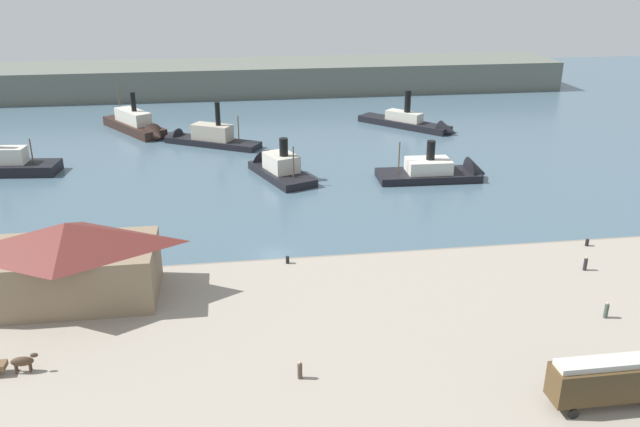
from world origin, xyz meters
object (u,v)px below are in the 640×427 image
ferry_shed_central_terminal (71,261)px  ferry_departing_north (444,172)px  horse_cart (3,365)px  ferry_near_quay (276,167)px  mooring_post_center_east (587,243)px  ferry_approaching_west (203,137)px  ferry_moored_east (415,123)px  mooring_post_east (287,260)px  pedestrian_walking_east (606,311)px  ferry_outer_harbor (138,126)px  pedestrian_near_cart (585,264)px  pedestrian_at_waters_edge (300,370)px  street_tram (609,379)px

ferry_shed_central_terminal → ferry_departing_north: 65.50m
horse_cart → ferry_near_quay: size_ratio=0.32×
mooring_post_center_east → ferry_approaching_west: size_ratio=0.04×
ferry_moored_east → mooring_post_east: bearing=-117.8°
pedestrian_walking_east → ferry_outer_harbor: bearing=122.8°
pedestrian_walking_east → mooring_post_center_east: pedestrian_walking_east is taller
mooring_post_east → ferry_approaching_west: ferry_approaching_west is taller
ferry_approaching_west → ferry_outer_harbor: ferry_approaching_west is taller
pedestrian_walking_east → mooring_post_center_east: (7.42, 16.86, -0.37)m
pedestrian_near_cart → ferry_outer_harbor: (-60.61, 77.98, -0.33)m
mooring_post_east → pedestrian_walking_east: bearing=-28.9°
ferry_shed_central_terminal → mooring_post_east: (23.64, 5.24, -4.05)m
pedestrian_near_cart → mooring_post_center_east: 7.52m
ferry_moored_east → ferry_approaching_west: bearing=-172.4°
pedestrian_walking_east → pedestrian_at_waters_edge: size_ratio=1.03×
mooring_post_east → mooring_post_center_east: bearing=-0.6°
pedestrian_at_waters_edge → mooring_post_center_east: (39.75, 22.59, -0.35)m
mooring_post_east → ferry_moored_east: ferry_moored_east is taller
pedestrian_near_cart → mooring_post_east: bearing=168.9°
ferry_moored_east → ferry_approaching_west: size_ratio=0.97×
pedestrian_at_waters_edge → ferry_approaching_west: ferry_approaching_west is taller
mooring_post_east → mooring_post_center_east: same height
pedestrian_near_cart → ferry_departing_north: size_ratio=0.09×
mooring_post_east → ferry_departing_north: ferry_departing_north is taller
street_tram → horse_cart: (-50.67, 11.60, -1.62)m
mooring_post_center_east → ferry_near_quay: 53.50m
pedestrian_at_waters_edge → mooring_post_center_east: 45.72m
mooring_post_center_east → pedestrian_walking_east: bearing=-113.7°
pedestrian_near_cart → pedestrian_walking_east: size_ratio=0.97×
pedestrian_at_waters_edge → pedestrian_near_cart: bearing=24.2°
mooring_post_east → ferry_departing_north: 43.84m
ferry_near_quay → ferry_shed_central_terminal: bearing=-120.2°
horse_cart → pedestrian_near_cart: horse_cart is taller
ferry_shed_central_terminal → ferry_near_quay: ferry_shed_central_terminal is taller
ferry_outer_harbor → mooring_post_center_east: bearing=-48.0°
ferry_outer_harbor → mooring_post_east: bearing=-70.0°
mooring_post_east → ferry_near_quay: size_ratio=0.05×
street_tram → horse_cart: street_tram is taller
ferry_moored_east → ferry_departing_north: ferry_moored_east is taller
ferry_near_quay → horse_cart: bearing=-116.9°
mooring_post_center_east → ferry_departing_north: size_ratio=0.05×
ferry_approaching_west → ferry_departing_north: size_ratio=1.11×
ferry_moored_east → ferry_departing_north: 34.85m
street_tram → pedestrian_walking_east: 15.13m
horse_cart → ferry_approaching_west: size_ratio=0.27×
pedestrian_near_cart → ferry_moored_east: 73.13m
mooring_post_center_east → ferry_approaching_west: ferry_approaching_west is taller
pedestrian_near_cart → ferry_moored_east: ferry_moored_east is taller
pedestrian_near_cart → pedestrian_at_waters_edge: bearing=-155.8°
ferry_shed_central_terminal → ferry_departing_north: ferry_shed_central_terminal is taller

